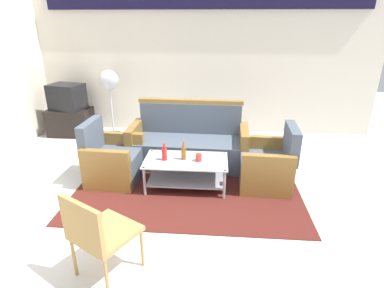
% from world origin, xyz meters
% --- Properties ---
extents(ground_plane, '(14.00, 14.00, 0.00)m').
position_xyz_m(ground_plane, '(0.00, 0.00, 0.00)').
color(ground_plane, white).
extents(wall_back, '(6.52, 0.19, 2.80)m').
position_xyz_m(wall_back, '(0.00, 3.05, 1.48)').
color(wall_back, silver).
rests_on(wall_back, ground).
extents(rug, '(2.98, 2.15, 0.01)m').
position_xyz_m(rug, '(-0.11, 0.75, 0.01)').
color(rug, '#511E19').
rests_on(rug, ground).
extents(couch, '(1.82, 0.79, 0.96)m').
position_xyz_m(couch, '(-0.16, 1.43, 0.32)').
color(couch, '#4C5666').
rests_on(couch, rug).
extents(armchair_left, '(0.73, 0.79, 0.85)m').
position_xyz_m(armchair_left, '(-1.18, 0.82, 0.29)').
color(armchair_left, '#4C5666').
rests_on(armchair_left, rug).
extents(armchair_right, '(0.73, 0.79, 0.85)m').
position_xyz_m(armchair_right, '(0.97, 0.83, 0.29)').
color(armchair_right, '#4C5666').
rests_on(armchair_right, rug).
extents(coffee_table, '(1.10, 0.60, 0.40)m').
position_xyz_m(coffee_table, '(-0.13, 0.68, 0.27)').
color(coffee_table, silver).
rests_on(coffee_table, rug).
extents(bottle_red, '(0.07, 0.07, 0.23)m').
position_xyz_m(bottle_red, '(-0.41, 0.65, 0.50)').
color(bottle_red, red).
rests_on(bottle_red, coffee_table).
extents(bottle_brown, '(0.06, 0.06, 0.25)m').
position_xyz_m(bottle_brown, '(-0.16, 0.69, 0.51)').
color(bottle_brown, brown).
rests_on(bottle_brown, coffee_table).
extents(cup, '(0.08, 0.08, 0.10)m').
position_xyz_m(cup, '(0.04, 0.66, 0.46)').
color(cup, red).
rests_on(cup, coffee_table).
extents(tv_stand, '(0.80, 0.50, 0.52)m').
position_xyz_m(tv_stand, '(-2.58, 2.55, 0.26)').
color(tv_stand, black).
rests_on(tv_stand, ground).
extents(television, '(0.69, 0.57, 0.48)m').
position_xyz_m(television, '(-2.58, 2.55, 0.76)').
color(television, black).
rests_on(television, tv_stand).
extents(pedestal_fan, '(0.36, 0.36, 1.27)m').
position_xyz_m(pedestal_fan, '(-1.76, 2.60, 1.01)').
color(pedestal_fan, '#2D2D33').
rests_on(pedestal_fan, ground).
extents(wicker_chair, '(0.65, 0.65, 0.84)m').
position_xyz_m(wicker_chair, '(-0.72, -0.96, 0.49)').
color(wicker_chair, '#AD844C').
rests_on(wicker_chair, ground).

